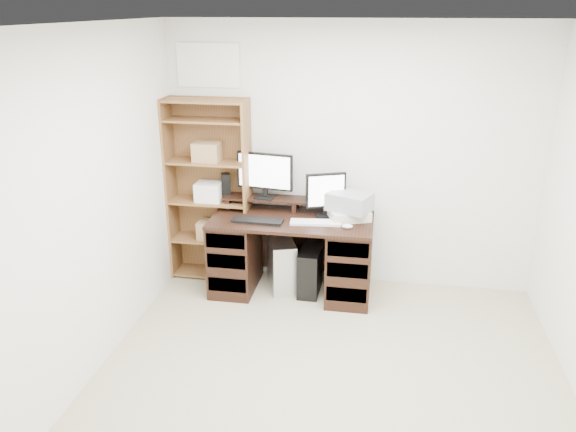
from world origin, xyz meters
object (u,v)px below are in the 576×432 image
(tower_silver, at_px, (281,263))
(bookshelf, at_px, (210,189))
(printer, at_px, (349,214))
(desk, at_px, (292,254))
(tower_black, at_px, (310,270))
(monitor_wide, at_px, (265,173))
(monitor_small, at_px, (326,193))

(tower_silver, relative_size, bookshelf, 0.28)
(printer, relative_size, tower_silver, 0.71)
(desk, distance_m, tower_black, 0.24)
(desk, xyz_separation_m, printer, (0.52, 0.07, 0.40))
(monitor_wide, distance_m, tower_silver, 0.89)
(desk, bearing_deg, tower_silver, 148.67)
(tower_silver, xyz_separation_m, bookshelf, (-0.74, 0.14, 0.67))
(monitor_wide, height_order, tower_silver, monitor_wide)
(bookshelf, bearing_deg, monitor_small, -4.57)
(tower_silver, distance_m, tower_black, 0.30)
(bookshelf, bearing_deg, printer, -6.02)
(monitor_small, distance_m, bookshelf, 1.15)
(tower_silver, bearing_deg, bookshelf, 149.91)
(monitor_wide, relative_size, tower_black, 1.23)
(monitor_wide, bearing_deg, tower_silver, -27.17)
(monitor_wide, relative_size, tower_silver, 1.10)
(printer, xyz_separation_m, bookshelf, (-1.37, 0.14, 0.12))
(printer, distance_m, bookshelf, 1.39)
(monitor_wide, xyz_separation_m, tower_black, (0.47, -0.18, -0.89))
(desk, xyz_separation_m, bookshelf, (-0.85, 0.21, 0.53))
(bookshelf, bearing_deg, tower_black, -10.68)
(desk, xyz_separation_m, monitor_wide, (-0.29, 0.20, 0.72))
(desk, xyz_separation_m, monitor_small, (0.30, 0.12, 0.58))
(printer, bearing_deg, bookshelf, 152.78)
(tower_silver, distance_m, bookshelf, 1.00)
(desk, xyz_separation_m, tower_silver, (-0.11, 0.07, -0.14))
(tower_silver, xyz_separation_m, tower_black, (0.29, -0.05, -0.03))
(monitor_small, height_order, printer, monitor_small)
(monitor_small, xyz_separation_m, printer, (0.23, -0.05, -0.18))
(monitor_wide, height_order, printer, monitor_wide)
(monitor_small, xyz_separation_m, tower_black, (-0.12, -0.10, -0.75))
(monitor_small, relative_size, tower_silver, 0.82)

